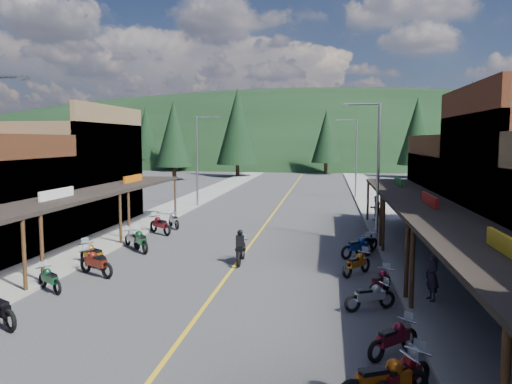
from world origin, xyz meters
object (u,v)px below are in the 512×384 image
at_px(bike_west_6, 50,278).
at_px(bike_west_7, 96,262).
at_px(pine_1, 175,133).
at_px(bike_east_3, 383,378).
at_px(pine_9, 488,136).
at_px(pine_11, 471,128).
at_px(pine_8, 120,139).
at_px(bike_east_4, 402,375).
at_px(bike_west_10, 132,238).
at_px(pine_5, 500,128).
at_px(bike_east_7, 380,281).
at_px(pine_0, 74,137).
at_px(pine_3, 326,136).
at_px(shop_west_3, 63,175).
at_px(streetlight_2, 376,166).
at_px(bike_east_9, 358,246).
at_px(rider_on_bike, 241,250).
at_px(pedestrian_east_b, 376,208).
at_px(pine_2, 237,127).
at_px(pine_4, 417,131).
at_px(bike_east_6, 370,295).
at_px(streetlight_1, 199,156).
at_px(pine_10, 174,134).
at_px(streetlight_3, 355,154).
at_px(bike_west_9, 140,239).
at_px(bike_east_10, 367,242).
at_px(pedestrian_east_a, 432,275).
at_px(pine_7, 146,133).
at_px(bike_east_5, 393,337).
at_px(bike_west_11, 160,224).
at_px(bike_west_8, 93,254).
at_px(bike_west_12, 174,219).

xyz_separation_m(bike_west_6, bike_west_7, (0.77, 2.38, 0.10)).
xyz_separation_m(pine_1, bike_east_3, (29.57, -79.79, -6.60)).
bearing_deg(pine_9, pine_11, -119.74).
bearing_deg(pine_8, bike_east_4, -60.48).
xyz_separation_m(bike_west_10, bike_east_4, (12.31, -14.51, 0.06)).
relative_size(pine_5, bike_east_7, 6.97).
bearing_deg(pine_0, pine_5, 7.70).
bearing_deg(bike_east_4, pine_3, 133.71).
relative_size(pine_5, bike_east_3, 6.24).
distance_m(shop_west_3, pine_9, 50.71).
relative_size(streetlight_2, bike_east_9, 3.75).
distance_m(bike_east_3, rider_on_bike, 13.40).
xyz_separation_m(pine_3, pine_8, (-26.00, -26.00, -0.51)).
bearing_deg(bike_east_9, streetlight_2, 120.76).
xyz_separation_m(shop_west_3, pedestrian_east_b, (21.54, 4.47, -2.48)).
distance_m(pine_2, bike_east_9, 56.31).
relative_size(pine_4, pine_8, 1.25).
height_order(bike_east_6, bike_east_7, bike_east_7).
bearing_deg(pine_11, streetlight_1, -149.30).
bearing_deg(shop_west_3, streetlight_2, -9.04).
relative_size(pine_3, pine_10, 0.95).
relative_size(pine_0, pine_5, 0.79).
bearing_deg(streetlight_3, bike_west_6, -112.11).
height_order(pine_8, bike_east_7, pine_8).
distance_m(pine_5, pedestrian_east_b, 62.44).
bearing_deg(bike_west_9, bike_east_6, -72.01).
xyz_separation_m(pine_1, pine_9, (48.00, -25.00, -0.86)).
distance_m(pine_9, bike_east_10, 43.43).
bearing_deg(pine_9, pine_0, 165.12).
xyz_separation_m(bike_east_3, pedestrian_east_a, (2.48, 7.32, 0.44)).
distance_m(pine_7, bike_east_5, 91.71).
relative_size(pine_1, bike_west_10, 6.50).
distance_m(bike_west_11, pedestrian_east_a, 18.31).
relative_size(streetlight_1, bike_west_7, 3.61).
xyz_separation_m(streetlight_2, bike_west_10, (-13.25, -2.98, -3.91)).
xyz_separation_m(pine_5, pedestrian_east_b, (-26.25, -56.23, -6.95)).
bearing_deg(bike_west_9, streetlight_2, -21.16).
relative_size(bike_west_10, bike_east_9, 0.90).
height_order(streetlight_1, bike_west_6, streetlight_1).
bearing_deg(bike_east_3, pine_11, 137.84).
height_order(pine_5, pine_11, pine_5).
bearing_deg(shop_west_3, bike_west_8, -55.23).
relative_size(streetlight_3, bike_east_6, 4.18).
height_order(streetlight_2, pine_7, pine_7).
height_order(pine_8, bike_east_4, pine_8).
relative_size(bike_east_4, pedestrian_east_a, 1.14).
height_order(pine_4, bike_west_9, pine_4).
relative_size(pine_8, bike_west_12, 4.83).
height_order(streetlight_2, bike_east_3, streetlight_2).
relative_size(pine_10, bike_east_5, 6.02).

